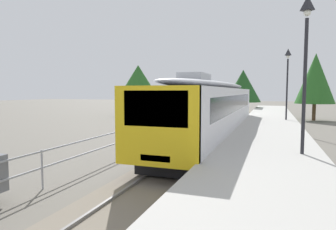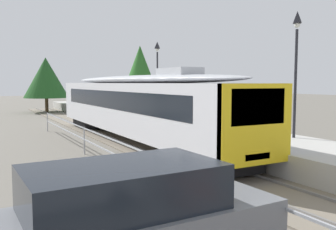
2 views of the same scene
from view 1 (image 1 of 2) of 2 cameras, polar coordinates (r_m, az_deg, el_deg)
name	(u,v)px [view 1 (image 1 of 2)]	position (r m, az deg, el deg)	size (l,w,h in m)	color
ground_plane	(163,140)	(18.56, -0.90, -4.89)	(160.00, 160.00, 0.00)	#6B665B
track_rails	(211,142)	(17.74, 8.25, -5.26)	(3.20, 60.00, 0.14)	slate
commuter_train	(214,106)	(18.36, 8.86, 1.70)	(2.82, 19.48, 3.74)	silver
station_platform	(268,138)	(17.34, 18.89, -4.30)	(3.90, 60.00, 0.90)	#B7B5AD
platform_lamp_mid_platform	(306,45)	(11.17, 25.20, 12.22)	(0.34, 0.34, 5.35)	#232328
platform_lamp_far_end	(288,71)	(24.15, 22.17, 7.98)	(0.34, 0.34, 5.35)	#232328
carpark_fence	(42,161)	(10.03, -23.27, -8.15)	(0.06, 36.06, 1.25)	#9EA0A5
tree_behind_carpark	(315,79)	(34.48, 26.65, 6.33)	(3.94, 3.94, 7.02)	brown
tree_behind_station_far	(243,86)	(41.62, 14.34, 5.47)	(4.81, 4.81, 6.00)	brown
tree_distant_left	(138,82)	(36.48, -5.79, 6.38)	(5.18, 5.18, 6.28)	brown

